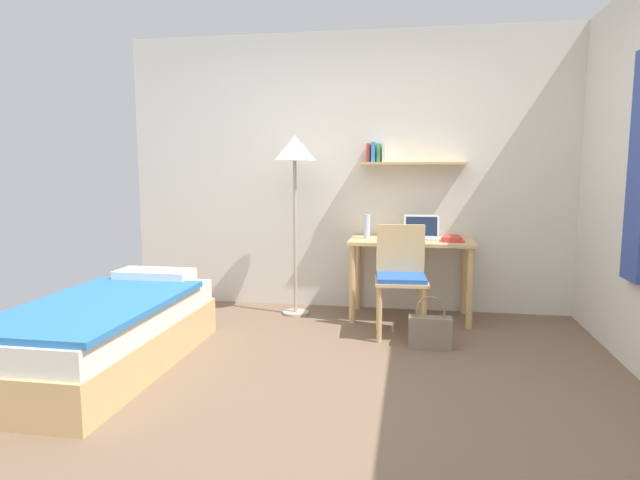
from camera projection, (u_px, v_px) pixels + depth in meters
The scene contains 10 objects.
ground_plane at pixel (318, 388), 3.34m from camera, with size 5.28×5.28×0.00m, color brown.
wall_back at pixel (356, 172), 5.15m from camera, with size 4.40×0.27×2.60m.
bed at pixel (107, 333), 3.66m from camera, with size 0.86×1.85×0.54m.
desk at pixel (411, 253), 4.84m from camera, with size 1.09×0.58×0.71m.
desk_chair at pixel (401, 274), 4.36m from camera, with size 0.44×0.43×0.89m.
standing_lamp at pixel (295, 159), 4.85m from camera, with size 0.38×0.38×1.63m.
laptop at pixel (421, 233), 4.87m from camera, with size 0.32×0.23×0.21m.
water_bottle at pixel (367, 226), 4.87m from camera, with size 0.06×0.06×0.22m, color silver.
book_stack at pixel (452, 239), 4.71m from camera, with size 0.19×0.25×0.04m.
handbag at pixel (430, 331), 4.08m from camera, with size 0.32×0.13×0.40m.
Camera 1 is at (0.55, -3.15, 1.34)m, focal length 30.50 mm.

